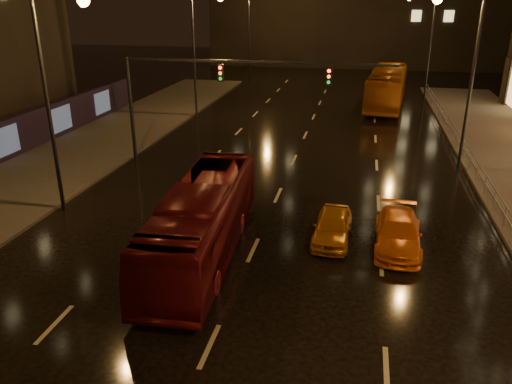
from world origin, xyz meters
TOP-DOWN VIEW (x-y plane):
  - ground at (0.00, 20.00)m, footprint 140.00×140.00m
  - sidewalk_left at (-13.50, 15.00)m, footprint 7.00×70.00m
  - traffic_signal at (-5.06, 20.00)m, footprint 15.31×0.32m
  - railing_right at (10.20, 18.00)m, footprint 0.05×56.00m
  - bus_red at (-1.83, 9.30)m, footprint 3.02×10.49m
  - bus_curb at (6.00, 39.67)m, footprint 4.15×12.62m
  - taxi_near at (3.02, 11.52)m, footprint 1.60×3.72m
  - taxi_far at (5.63, 11.45)m, footprint 1.94×4.42m

SIDE VIEW (x-z plane):
  - ground at x=0.00m, z-range 0.00..0.00m
  - sidewalk_left at x=-13.50m, z-range 0.00..0.15m
  - taxi_near at x=3.02m, z-range 0.00..1.25m
  - taxi_far at x=5.63m, z-range 0.00..1.26m
  - railing_right at x=10.20m, z-range 0.40..1.40m
  - bus_red at x=-1.83m, z-range 0.00..2.89m
  - bus_curb at x=6.00m, z-range 0.00..3.45m
  - traffic_signal at x=-5.06m, z-range 1.64..7.84m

